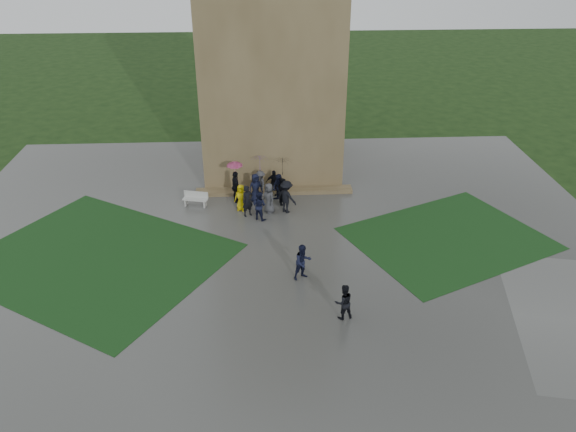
{
  "coord_description": "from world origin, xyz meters",
  "views": [
    {
      "loc": [
        -0.68,
        -18.5,
        14.36
      ],
      "look_at": [
        0.55,
        5.57,
        1.2
      ],
      "focal_mm": 35.0,
      "sensor_mm": 36.0,
      "label": 1
    }
  ],
  "objects_px": {
    "pedestrian_mid": "(303,262)",
    "pedestrian_near": "(344,302)",
    "bench": "(196,199)",
    "tower": "(270,17)"
  },
  "relations": [
    {
      "from": "tower",
      "to": "pedestrian_near",
      "type": "distance_m",
      "value": 18.02
    },
    {
      "from": "tower",
      "to": "pedestrian_near",
      "type": "bearing_deg",
      "value": -81.32
    },
    {
      "from": "bench",
      "to": "pedestrian_near",
      "type": "height_order",
      "value": "pedestrian_near"
    },
    {
      "from": "bench",
      "to": "pedestrian_mid",
      "type": "bearing_deg",
      "value": -39.81
    },
    {
      "from": "bench",
      "to": "pedestrian_near",
      "type": "distance_m",
      "value": 12.15
    },
    {
      "from": "pedestrian_mid",
      "to": "pedestrian_near",
      "type": "distance_m",
      "value": 3.16
    },
    {
      "from": "pedestrian_mid",
      "to": "pedestrian_near",
      "type": "relative_size",
      "value": 1.09
    },
    {
      "from": "bench",
      "to": "pedestrian_near",
      "type": "bearing_deg",
      "value": -42.44
    },
    {
      "from": "tower",
      "to": "bench",
      "type": "distance_m",
      "value": 11.22
    },
    {
      "from": "tower",
      "to": "bench",
      "type": "xyz_separation_m",
      "value": [
        -4.36,
        -5.78,
        -8.57
      ]
    }
  ]
}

